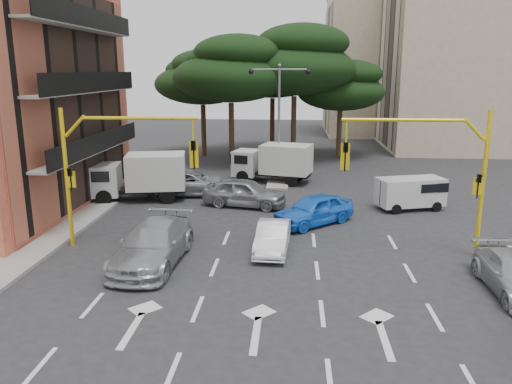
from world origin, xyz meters
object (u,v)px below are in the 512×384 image
signal_mast_right (439,163)px  car_white_hatch (273,237)px  car_silver_cross_b (245,193)px  car_silver_cross_a (190,183)px  van_white (410,193)px  box_truck_b (273,163)px  signal_mast_left (106,159)px  car_silver_wagon (153,244)px  street_lamp_center (279,102)px  car_blue_compact (314,210)px  box_truck_a (139,177)px

signal_mast_right → car_white_hatch: (-6.61, -0.01, -3.27)m
car_white_hatch → car_silver_cross_b: (-1.87, 7.08, 0.18)m
car_silver_cross_b → car_silver_cross_a: bearing=68.9°
car_white_hatch → car_silver_cross_b: size_ratio=0.80×
van_white → box_truck_b: size_ratio=0.67×
signal_mast_left → car_silver_wagon: size_ratio=1.07×
street_lamp_center → car_white_hatch: (0.19, -14.01, -4.81)m
car_blue_compact → signal_mast_right: bearing=8.3°
car_silver_cross_b → signal_mast_right: bearing=-117.0°
signal_mast_left → box_truck_a: (-1.21, 8.01, -2.51)m
signal_mast_right → car_blue_compact: bearing=140.0°
signal_mast_left → van_white: 16.24m
signal_mast_right → street_lamp_center: size_ratio=0.77×
van_white → car_silver_wagon: bearing=-69.9°
car_blue_compact → box_truck_b: 9.87m
car_blue_compact → street_lamp_center: bearing=150.0°
van_white → street_lamp_center: bearing=-149.1°
signal_mast_right → car_silver_wagon: size_ratio=1.07×
signal_mast_left → box_truck_a: bearing=98.6°
signal_mast_left → car_blue_compact: size_ratio=1.36×
signal_mast_right → car_blue_compact: signal_mast_right is taller
car_white_hatch → car_blue_compact: car_blue_compact is taller
car_silver_cross_a → box_truck_b: 6.37m
signal_mast_right → car_blue_compact: (-4.73, 3.97, -3.13)m
street_lamp_center → car_silver_cross_a: bearing=-139.7°
signal_mast_right → car_blue_compact: size_ratio=1.36×
car_silver_cross_a → car_silver_cross_b: bearing=-131.3°
van_white → box_truck_a: bearing=-109.8°
signal_mast_right → car_silver_cross_b: (-8.48, 7.07, -3.09)m
signal_mast_left → car_silver_wagon: signal_mast_left is taller
signal_mast_right → car_white_hatch: signal_mast_right is taller
car_silver_wagon → box_truck_b: bearing=77.9°
car_silver_cross_a → signal_mast_left: bearing=163.7°
car_white_hatch → box_truck_b: box_truck_b is taller
car_silver_cross_a → box_truck_a: bearing=111.6°
signal_mast_right → car_white_hatch: size_ratio=1.60×
car_blue_compact → car_silver_cross_a: 9.22m
car_silver_cross_b → box_truck_b: bearing=1.4°
signal_mast_right → car_silver_cross_a: (-12.11, 9.51, -3.14)m
signal_mast_left → car_silver_cross_b: size_ratio=1.28×
car_silver_cross_b → van_white: (9.15, 0.07, 0.10)m
signal_mast_right → signal_mast_left: (-13.61, 0.00, 0.00)m
car_blue_compact → car_silver_cross_a: car_blue_compact is taller
street_lamp_center → box_truck_a: 10.80m
car_white_hatch → van_white: van_white is taller
car_silver_wagon → box_truck_a: (-3.54, 9.77, 0.56)m
street_lamp_center → car_silver_wagon: bearing=-105.9°
street_lamp_center → car_blue_compact: 11.27m
signal_mast_right → car_silver_wagon: (-11.28, -1.76, -3.07)m
signal_mast_left → car_silver_wagon: (2.33, -1.76, -3.07)m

